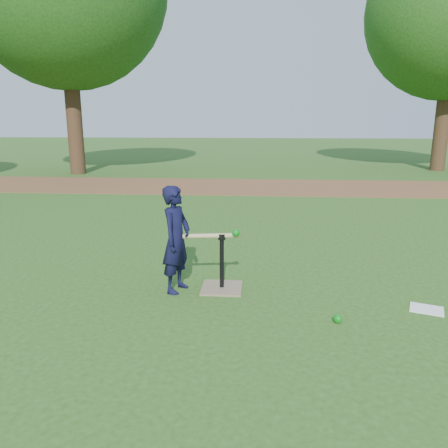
{
  "coord_description": "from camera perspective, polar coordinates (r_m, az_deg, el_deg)",
  "views": [
    {
      "loc": [
        0.09,
        -4.32,
        1.78
      ],
      "look_at": [
        -0.29,
        0.39,
        0.65
      ],
      "focal_mm": 35.0,
      "sensor_mm": 36.0,
      "label": 1
    }
  ],
  "objects": [
    {
      "name": "clipboard",
      "position": [
        4.7,
        24.95,
        -10.06
      ],
      "size": [
        0.36,
        0.32,
        0.01
      ],
      "primitive_type": "cube",
      "rotation": [
        0.0,
        0.0,
        -0.35
      ],
      "color": "white",
      "rests_on": "ground"
    },
    {
      "name": "dirt_strip",
      "position": [
        11.96,
        4.09,
        4.9
      ],
      "size": [
        24.0,
        3.0,
        0.01
      ],
      "primitive_type": "cube",
      "color": "brown",
      "rests_on": "ground"
    },
    {
      "name": "wiffle_ball_ground",
      "position": [
        4.14,
        14.64,
        -11.88
      ],
      "size": [
        0.08,
        0.08,
        0.08
      ],
      "primitive_type": "sphere",
      "color": "#0B7F15",
      "rests_on": "ground"
    },
    {
      "name": "swing_action",
      "position": [
        4.56,
        -1.52,
        -1.48
      ],
      "size": [
        0.64,
        0.14,
        0.11
      ],
      "color": "tan",
      "rests_on": "ground"
    },
    {
      "name": "batting_tee",
      "position": [
        4.73,
        -0.29,
        -7.22
      ],
      "size": [
        0.43,
        0.43,
        0.61
      ],
      "color": "#887256",
      "rests_on": "ground"
    },
    {
      "name": "child",
      "position": [
        4.58,
        -6.26,
        -2.01
      ],
      "size": [
        0.38,
        0.47,
        1.13
      ],
      "primitive_type": "imported",
      "rotation": [
        0.0,
        0.0,
        1.28
      ],
      "color": "black",
      "rests_on": "ground"
    },
    {
      "name": "ground",
      "position": [
        4.68,
        3.16,
        -8.95
      ],
      "size": [
        80.0,
        80.0,
        0.0
      ],
      "primitive_type": "plane",
      "color": "#285116",
      "rests_on": "ground"
    }
  ]
}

